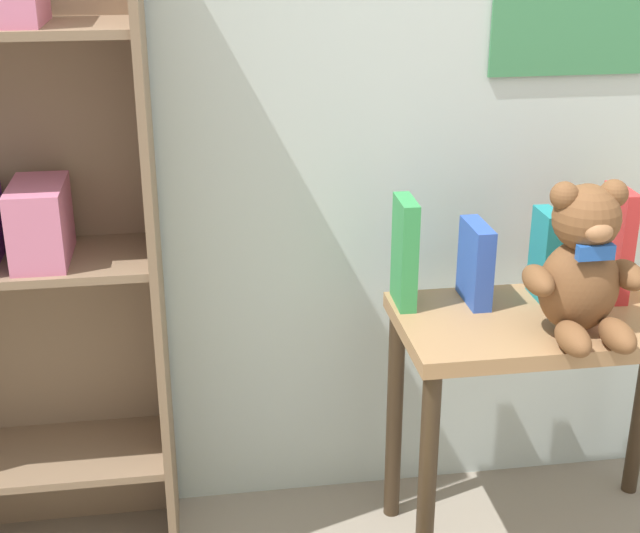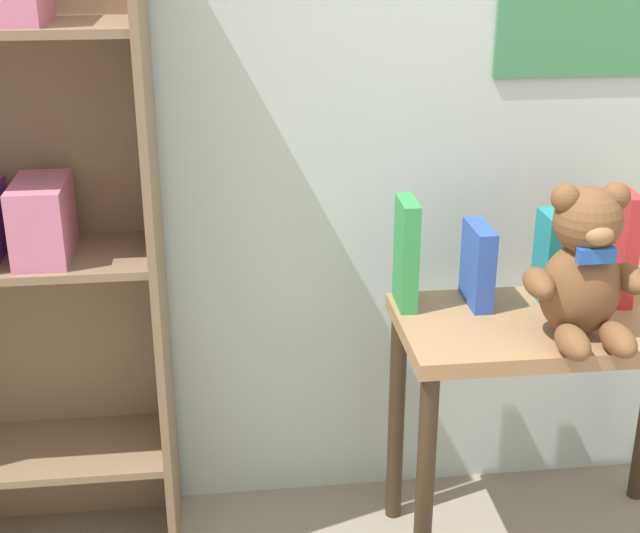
{
  "view_description": "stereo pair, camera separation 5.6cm",
  "coord_description": "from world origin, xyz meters",
  "px_view_note": "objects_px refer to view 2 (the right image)",
  "views": [
    {
      "loc": [
        -0.61,
        -0.53,
        1.45
      ],
      "look_at": [
        -0.35,
        1.22,
        0.74
      ],
      "focal_mm": 50.0,
      "sensor_mm": 36.0,
      "label": 1
    },
    {
      "loc": [
        -0.56,
        -0.54,
        1.45
      ],
      "look_at": [
        -0.35,
        1.22,
        0.74
      ],
      "focal_mm": 50.0,
      "sensor_mm": 36.0,
      "label": 2
    }
  ],
  "objects_px": {
    "teddy_bear": "(585,269)",
    "book_standing_teal": "(548,257)",
    "bookshelf_side": "(13,215)",
    "display_table": "(555,360)",
    "book_standing_red": "(621,246)",
    "book_standing_green": "(406,253)",
    "book_standing_blue": "(478,265)"
  },
  "relations": [
    {
      "from": "teddy_bear",
      "to": "book_standing_green",
      "type": "height_order",
      "value": "teddy_bear"
    },
    {
      "from": "book_standing_teal",
      "to": "display_table",
      "type": "bearing_deg",
      "value": -89.36
    },
    {
      "from": "bookshelf_side",
      "to": "teddy_bear",
      "type": "xyz_separation_m",
      "value": [
        1.18,
        -0.26,
        -0.08
      ]
    },
    {
      "from": "book_standing_green",
      "to": "teddy_bear",
      "type": "bearing_deg",
      "value": -30.01
    },
    {
      "from": "bookshelf_side",
      "to": "display_table",
      "type": "bearing_deg",
      "value": -8.12
    },
    {
      "from": "bookshelf_side",
      "to": "book_standing_teal",
      "type": "distance_m",
      "value": 1.19
    },
    {
      "from": "book_standing_green",
      "to": "book_standing_teal",
      "type": "relative_size",
      "value": 1.19
    },
    {
      "from": "book_standing_green",
      "to": "book_standing_blue",
      "type": "height_order",
      "value": "book_standing_green"
    },
    {
      "from": "book_standing_green",
      "to": "book_standing_blue",
      "type": "bearing_deg",
      "value": -2.27
    },
    {
      "from": "teddy_bear",
      "to": "book_standing_teal",
      "type": "xyz_separation_m",
      "value": [
        -0.0,
        0.19,
        -0.05
      ]
    },
    {
      "from": "display_table",
      "to": "book_standing_blue",
      "type": "bearing_deg",
      "value": 147.86
    },
    {
      "from": "display_table",
      "to": "book_standing_red",
      "type": "xyz_separation_m",
      "value": [
        0.16,
        0.09,
        0.23
      ]
    },
    {
      "from": "bookshelf_side",
      "to": "display_table",
      "type": "distance_m",
      "value": 1.24
    },
    {
      "from": "bookshelf_side",
      "to": "book_standing_blue",
      "type": "distance_m",
      "value": 1.03
    },
    {
      "from": "book_standing_blue",
      "to": "book_standing_red",
      "type": "relative_size",
      "value": 0.72
    },
    {
      "from": "display_table",
      "to": "book_standing_red",
      "type": "height_order",
      "value": "book_standing_red"
    },
    {
      "from": "bookshelf_side",
      "to": "book_standing_teal",
      "type": "relative_size",
      "value": 7.2
    },
    {
      "from": "display_table",
      "to": "book_standing_red",
      "type": "distance_m",
      "value": 0.3
    },
    {
      "from": "bookshelf_side",
      "to": "teddy_bear",
      "type": "height_order",
      "value": "bookshelf_side"
    },
    {
      "from": "teddy_bear",
      "to": "book_standing_red",
      "type": "relative_size",
      "value": 1.28
    },
    {
      "from": "teddy_bear",
      "to": "book_standing_blue",
      "type": "bearing_deg",
      "value": 131.03
    },
    {
      "from": "display_table",
      "to": "teddy_bear",
      "type": "xyz_separation_m",
      "value": [
        0.0,
        -0.09,
        0.25
      ]
    },
    {
      "from": "book_standing_blue",
      "to": "book_standing_teal",
      "type": "relative_size",
      "value": 0.89
    },
    {
      "from": "bookshelf_side",
      "to": "book_standing_red",
      "type": "relative_size",
      "value": 5.81
    },
    {
      "from": "book_standing_teal",
      "to": "book_standing_red",
      "type": "distance_m",
      "value": 0.17
    },
    {
      "from": "bookshelf_side",
      "to": "book_standing_blue",
      "type": "relative_size",
      "value": 8.08
    },
    {
      "from": "display_table",
      "to": "book_standing_blue",
      "type": "xyz_separation_m",
      "value": [
        -0.16,
        0.1,
        0.2
      ]
    },
    {
      "from": "display_table",
      "to": "book_standing_teal",
      "type": "xyz_separation_m",
      "value": [
        0.0,
        0.1,
        0.21
      ]
    },
    {
      "from": "teddy_bear",
      "to": "book_standing_blue",
      "type": "relative_size",
      "value": 1.78
    },
    {
      "from": "bookshelf_side",
      "to": "book_standing_teal",
      "type": "height_order",
      "value": "bookshelf_side"
    },
    {
      "from": "bookshelf_side",
      "to": "book_standing_green",
      "type": "xyz_separation_m",
      "value": [
        0.85,
        -0.05,
        -0.11
      ]
    },
    {
      "from": "book_standing_blue",
      "to": "book_standing_teal",
      "type": "bearing_deg",
      "value": -0.31
    }
  ]
}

